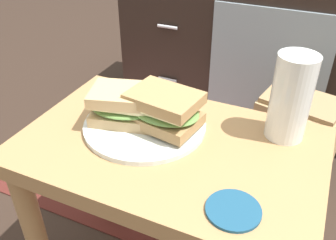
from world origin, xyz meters
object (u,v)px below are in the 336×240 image
Objects in this scene: sandwich_back at (164,109)px; paper_bag at (292,148)px; plate at (145,125)px; coaster at (233,210)px; sandwich_front at (125,105)px; beer_glass at (291,99)px; tv_cabinet at (248,46)px.

paper_bag is (0.23, 0.45, -0.34)m from sandwich_back.
coaster is (0.22, -0.14, -0.00)m from plate.
sandwich_back is (0.08, 0.01, 0.01)m from sandwich_front.
plate is at bearing -161.43° from beer_glass.
plate is 1.47× the size of beer_glass.
beer_glass reaches higher than sandwich_back.
plate is 0.68× the size of paper_bag.
tv_cabinet is 0.94m from sandwich_back.
sandwich_back is 1.85× the size of coaster.
paper_bag is (0.31, 0.46, -0.33)m from sandwich_front.
sandwich_back is 0.94× the size of beer_glass.
coaster is at bearing -27.82° from sandwich_front.
coaster is (0.26, -0.14, -0.04)m from sandwich_front.
sandwich_front reaches higher than paper_bag.
paper_bag is at bearing 63.21° from sandwich_back.
beer_glass is at bearing -92.06° from paper_bag.
beer_glass is at bearing 16.97° from sandwich_front.
plate reaches higher than paper_bag.
tv_cabinet reaches higher than coaster.
beer_glass is 0.52m from paper_bag.
coaster reaches higher than paper_bag.
sandwich_front is 0.31m from beer_glass.
coaster is 0.66m from paper_bag.
sandwich_back reaches higher than plate.
paper_bag is (0.27, 0.45, -0.29)m from plate.
tv_cabinet is at bearing 106.92° from beer_glass.
sandwich_front is (-0.04, -0.00, 0.04)m from plate.
plate is 0.60m from paper_bag.
plate is at bearing -89.96° from tv_cabinet.
sandwich_front is 1.85× the size of coaster.
plate is 1.56× the size of sandwich_back.
beer_glass is at bearing 81.56° from coaster.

